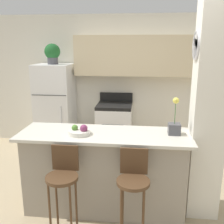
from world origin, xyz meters
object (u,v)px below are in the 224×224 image
Objects in this scene: refrigerator at (55,107)px; potted_plant_on_fridge at (52,53)px; bar_stool_right at (133,183)px; orchid_vase at (174,125)px; fruit_bowl at (80,131)px; stove_range at (115,127)px; bar_stool_left at (63,179)px.

potted_plant_on_fridge is (-0.00, 0.00, 1.02)m from refrigerator.
bar_stool_right is 2.28× the size of orchid_vase.
fruit_bowl is at bearing -172.95° from orchid_vase.
orchid_vase is at bearing -64.58° from stove_range.
stove_range is 2.08m from fruit_bowl.
refrigerator is at bearing 137.70° from orchid_vase.
bar_stool_left is at bearing -102.21° from fruit_bowl.
stove_range is at bearing 115.42° from orchid_vase.
bar_stool_left is 2.28× the size of orchid_vase.
fruit_bowl is (0.09, 0.41, 0.38)m from bar_stool_left.
fruit_bowl is (-0.19, -1.99, 0.57)m from stove_range.
bar_stool_right is 0.83m from orchid_vase.
bar_stool_left is at bearing 180.00° from bar_stool_right.
fruit_bowl is (-1.07, -0.13, -0.07)m from orchid_vase.
stove_range is (1.15, 0.01, -0.36)m from refrigerator.
refrigerator is 3.81× the size of orchid_vase.
refrigerator is 1.67× the size of bar_stool_right.
bar_stool_right is 3.91× the size of fruit_bowl.
refrigerator is at bearing 123.62° from bar_stool_right.
potted_plant_on_fridge reaches higher than bar_stool_left.
refrigerator is at bearing -179.64° from stove_range.
stove_range is 2.45m from bar_stool_right.
stove_range is at bearing 83.33° from bar_stool_left.
orchid_vase is at bearing -42.30° from potted_plant_on_fridge.
fruit_bowl is (0.96, -1.98, -0.81)m from potted_plant_on_fridge.
orchid_vase is (1.16, 0.55, 0.45)m from bar_stool_left.
bar_stool_left is 0.72m from bar_stool_right.
stove_range is 4.26× the size of fruit_bowl.
bar_stool_right is (1.59, -2.40, -0.17)m from refrigerator.
bar_stool_left is at bearing -154.87° from orchid_vase.
stove_range reaches higher than bar_stool_right.
bar_stool_left is 0.57m from fruit_bowl.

